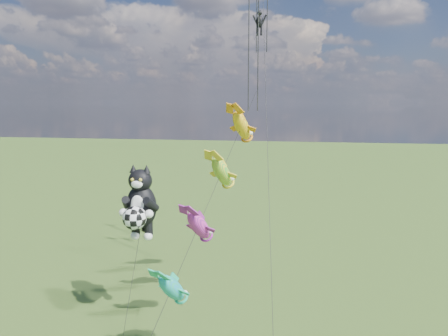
# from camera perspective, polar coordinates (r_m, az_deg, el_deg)

# --- Properties ---
(cat_kite_rig) EXTENTS (2.32, 4.08, 11.03)m
(cat_kite_rig) POSITION_cam_1_polar(r_m,az_deg,el_deg) (29.32, -10.96, -4.65)
(cat_kite_rig) COLOR #4E4528
(cat_kite_rig) RESTS_ON ground
(fish_windsock_rig) EXTENTS (5.20, 15.20, 15.92)m
(fish_windsock_rig) POSITION_cam_1_polar(r_m,az_deg,el_deg) (28.14, -1.78, -3.96)
(fish_windsock_rig) COLOR #4E4528
(fish_windsock_rig) RESTS_ON ground
(parafoil_rig) EXTENTS (3.52, 17.31, 27.09)m
(parafoil_rig) POSITION_cam_1_polar(r_m,az_deg,el_deg) (33.85, 4.69, 18.81)
(parafoil_rig) COLOR #4E4528
(parafoil_rig) RESTS_ON ground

